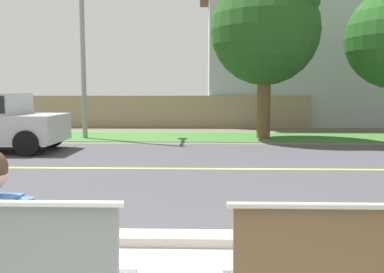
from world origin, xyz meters
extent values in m
plane|color=#665B4C|center=(0.00, 8.00, 0.00)|extent=(140.00, 140.00, 0.00)
cube|color=#ADA89E|center=(0.00, 2.35, 0.06)|extent=(44.00, 0.30, 0.11)
cube|color=#424247|center=(0.00, 6.50, 0.00)|extent=(52.00, 8.00, 0.01)
cube|color=#E0CC4C|center=(0.00, 6.50, 0.01)|extent=(48.00, 0.14, 0.01)
cube|color=#38702D|center=(0.00, 12.34, 0.01)|extent=(48.00, 2.80, 0.02)
cylinder|color=#333D56|center=(-1.02, 0.72, 0.51)|extent=(0.15, 0.42, 0.15)
cylinder|color=#33599E|center=(-0.90, 0.55, 0.73)|extent=(0.09, 0.09, 0.46)
cylinder|color=black|center=(-4.18, 8.06, 0.32)|extent=(0.64, 0.18, 0.64)
cylinder|color=black|center=(-4.18, 9.74, 0.32)|extent=(0.64, 0.18, 0.64)
cylinder|color=gray|center=(-3.87, 11.94, 3.58)|extent=(0.16, 0.16, 7.16)
cylinder|color=brown|center=(2.14, 12.07, 1.11)|extent=(0.45, 0.45, 2.23)
sphere|color=#1E4719|center=(2.14, 12.07, 3.56)|extent=(3.56, 3.56, 3.56)
cube|color=gray|center=(-1.78, 16.16, 0.70)|extent=(13.00, 0.36, 1.40)
cube|color=#A3ADB2|center=(6.25, 19.36, 3.22)|extent=(11.77, 6.40, 6.43)
cube|color=#232833|center=(3.60, 16.13, 3.54)|extent=(1.10, 0.06, 1.30)
camera|label=1|loc=(0.15, -1.80, 1.59)|focal=38.60mm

